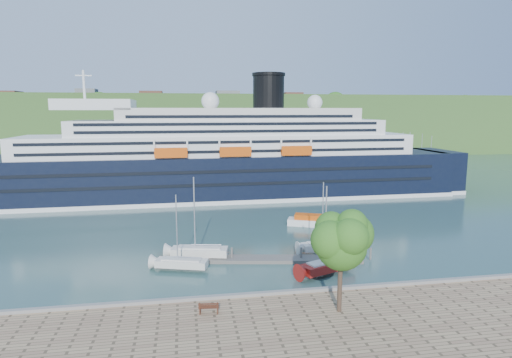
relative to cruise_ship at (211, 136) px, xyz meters
The scene contains 12 objects.
ground 52.58m from the cruise_ship, 86.99° to the right, with size 400.00×400.00×0.00m, color #2D504E.
far_hillside 94.12m from the cruise_ship, 88.37° to the left, with size 400.00×50.00×24.00m, color #325421.
quay_coping 52.50m from the cruise_ship, 87.00° to the right, with size 220.00×0.50×0.30m, color slate.
cruise_ship is the anchor object (origin of this frame).
park_bench 55.15m from the cruise_ship, 94.09° to the right, with size 1.77×0.73×1.14m, color #4A2315, non-canonical shape.
promenade_tree 56.20m from the cruise_ship, 82.64° to the right, with size 5.80×5.80×9.61m, color #29621A, non-canonical shape.
floating_pontoon 42.24m from the cruise_ship, 81.50° to the right, with size 18.77×2.29×0.42m, color #68645D, non-canonical shape.
sailboat_white_near 42.30m from the cruise_ship, 98.55° to the right, with size 6.46×1.80×8.35m, color silver, non-canonical shape.
sailboat_red 46.54m from the cruise_ship, 77.61° to the right, with size 7.36×2.04×9.50m, color maroon, non-canonical shape.
sailboat_white_far 40.49m from the cruise_ship, 72.52° to the right, with size 6.74×1.87×8.71m, color silver, non-canonical shape.
tender_launch 30.70m from the cruise_ship, 61.49° to the right, with size 6.50×2.22×1.80m, color #D34C0C, non-canonical shape.
sailboat_extra 38.69m from the cruise_ship, 96.08° to the right, with size 7.51×2.09×9.70m, color silver, non-canonical shape.
Camera 1 is at (-8.29, -36.97, 17.93)m, focal length 30.00 mm.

